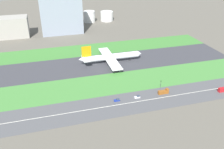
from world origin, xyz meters
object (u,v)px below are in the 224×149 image
object	(u,v)px
car_0	(117,100)
hangar_building	(61,14)
fuel_tank_west	(89,17)
traffic_light	(161,84)
terminal_building	(8,27)
truck_0	(164,92)
car_2	(137,97)
airliner	(110,57)
fuel_tank_centre	(107,16)

from	to	relation	value
car_0	hangar_building	world-z (taller)	hangar_building
hangar_building	fuel_tank_west	xyz separation A→B (m)	(45.92, 45.00, -17.52)
traffic_light	terminal_building	distance (m)	218.00
car_0	truck_0	distance (m)	38.17
car_2	traffic_light	size ratio (longest dim) A/B	0.61
hangar_building	car_0	bearing A→B (deg)	-82.96
airliner	truck_0	world-z (taller)	airliner
fuel_tank_centre	terminal_building	bearing A→B (deg)	-162.60
hangar_building	fuel_tank_west	distance (m)	66.64
car_2	fuel_tank_centre	bearing A→B (deg)	81.07
truck_0	fuel_tank_west	distance (m)	227.58
car_2	traffic_light	xyz separation A→B (m)	(23.15, 7.99, 3.37)
car_0	fuel_tank_west	bearing A→B (deg)	84.10
airliner	car_0	world-z (taller)	airliner
truck_0	airliner	bearing A→B (deg)	110.13
truck_0	hangar_building	xyz separation A→B (m)	(-60.63, 182.00, 24.36)
hangar_building	car_2	bearing A→B (deg)	-77.97
truck_0	hangar_building	world-z (taller)	hangar_building
airliner	hangar_building	xyz separation A→B (m)	(-35.71, 114.00, 19.80)
airliner	fuel_tank_centre	size ratio (longest dim) A/B	3.27
fuel_tank_centre	hangar_building	bearing A→B (deg)	-148.84
car_0	terminal_building	bearing A→B (deg)	116.72
car_0	fuel_tank_centre	size ratio (longest dim) A/B	0.22
traffic_light	car_0	bearing A→B (deg)	-168.54
traffic_light	fuel_tank_centre	distance (m)	219.38
traffic_light	fuel_tank_centre	bearing A→B (deg)	86.73
truck_0	car_2	bearing A→B (deg)	180.00
car_0	traffic_light	distance (m)	40.39
airliner	truck_0	bearing A→B (deg)	-69.87
airliner	hangar_building	bearing A→B (deg)	107.39
car_0	truck_0	size ratio (longest dim) A/B	0.52
car_0	fuel_tank_west	world-z (taller)	fuel_tank_west
car_0	hangar_building	xyz separation A→B (m)	(-22.47, 182.00, 25.11)
airliner	fuel_tank_west	bearing A→B (deg)	86.32
airliner	fuel_tank_centre	xyz separation A→B (m)	(38.73, 159.00, 1.15)
terminal_building	hangar_building	world-z (taller)	hangar_building
airliner	car_0	size ratio (longest dim) A/B	14.77
terminal_building	fuel_tank_centre	bearing A→B (deg)	17.40
truck_0	fuel_tank_west	size ratio (longest dim) A/B	0.47
car_0	hangar_building	size ratio (longest dim) A/B	0.08
terminal_building	fuel_tank_centre	size ratio (longest dim) A/B	2.57
terminal_building	fuel_tank_centre	xyz separation A→B (m)	(143.56, 45.00, -5.42)
car_0	fuel_tank_west	size ratio (longest dim) A/B	0.25
airliner	traffic_light	world-z (taller)	airliner
fuel_tank_west	car_2	bearing A→B (deg)	-91.80
car_2	truck_0	distance (m)	21.87
airliner	traffic_light	bearing A→B (deg)	-66.40
car_0	fuel_tank_centre	distance (m)	232.96
airliner	terminal_building	xyz separation A→B (m)	(-104.83, 114.00, 6.57)
car_0	car_2	xyz separation A→B (m)	(16.30, 0.00, 0.00)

